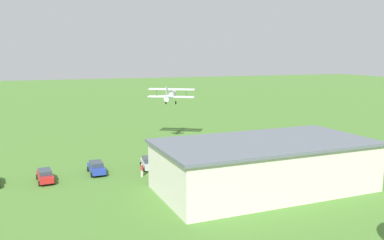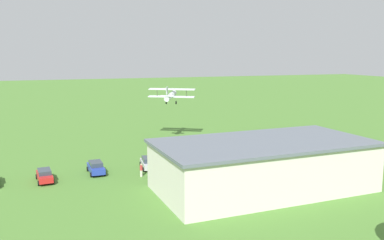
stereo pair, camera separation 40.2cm
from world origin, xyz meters
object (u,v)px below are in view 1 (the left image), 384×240
at_px(car_blue, 96,167).
at_px(person_walking_on_apron, 178,157).
at_px(hangar, 264,165).
at_px(biplane, 171,95).
at_px(person_beside_truck, 240,151).
at_px(person_at_fence_line, 142,170).
at_px(car_silver, 149,163).
at_px(car_red, 45,175).

xyz_separation_m(car_blue, person_walking_on_apron, (-12.29, -2.01, -0.05)).
height_order(hangar, biplane, biplane).
xyz_separation_m(biplane, person_beside_truck, (-6.25, 16.77, -7.62)).
bearing_deg(person_at_fence_line, person_beside_truck, -161.95).
bearing_deg(car_silver, hangar, 128.96).
bearing_deg(car_blue, biplane, -130.98).
bearing_deg(person_at_fence_line, car_silver, -116.81).
distance_m(hangar, car_silver, 17.25).
xyz_separation_m(car_silver, person_beside_truck, (-15.38, -2.07, -0.09)).
height_order(car_blue, person_at_fence_line, person_at_fence_line).
bearing_deg(biplane, person_beside_truck, 110.43).
bearing_deg(biplane, car_silver, 64.14).
height_order(biplane, person_beside_truck, biplane).
distance_m(biplane, car_silver, 22.25).
xyz_separation_m(car_blue, person_beside_truck, (-22.60, -2.06, -0.10)).
bearing_deg(car_red, hangar, 154.18).
distance_m(biplane, person_at_fence_line, 25.98).
bearing_deg(biplane, car_red, 41.51).
distance_m(car_silver, person_beside_truck, 15.52).
relative_size(car_silver, person_at_fence_line, 2.69).
distance_m(hangar, car_blue, 22.48).
bearing_deg(car_blue, person_at_fence_line, 147.04).
bearing_deg(hangar, person_walking_on_apron, -69.64).
bearing_deg(biplane, car_blue, 49.02).
relative_size(hangar, person_at_fence_line, 14.95).
distance_m(hangar, person_beside_truck, 16.21).
bearing_deg(car_red, person_beside_truck, -173.13).
bearing_deg(hangar, car_red, -25.82).
distance_m(car_silver, car_red, 13.85).
xyz_separation_m(biplane, car_blue, (16.35, 18.82, -7.51)).
relative_size(person_walking_on_apron, person_beside_truck, 1.07).
bearing_deg(hangar, car_blue, -36.54).
distance_m(car_blue, person_at_fence_line, 6.49).
bearing_deg(person_beside_truck, person_at_fence_line, 18.05).
bearing_deg(person_walking_on_apron, hangar, 110.36).
bearing_deg(person_walking_on_apron, car_red, 10.40).
bearing_deg(hangar, person_beside_truck, -106.68).
height_order(biplane, person_at_fence_line, biplane).
distance_m(car_silver, person_at_fence_line, 3.94).
distance_m(car_blue, person_beside_truck, 22.69).
xyz_separation_m(hangar, person_beside_truck, (-4.61, -15.39, -2.20)).
relative_size(car_blue, car_red, 0.99).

